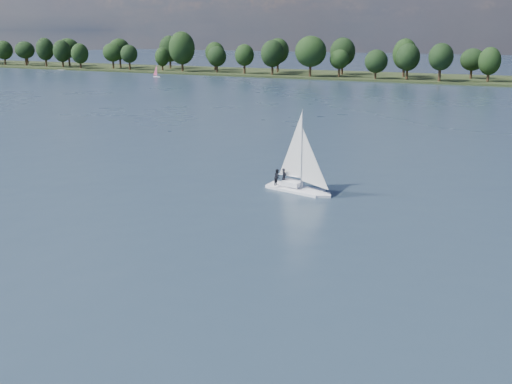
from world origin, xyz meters
TOP-DOWN VIEW (x-y plane):
  - ground at (0.00, 100.00)m, footprint 700.00×700.00m
  - far_shore at (0.00, 212.00)m, footprint 660.00×40.00m
  - sailboat at (-9.15, 50.24)m, footprint 7.62×3.56m
  - dinghy_pink at (-117.32, 177.98)m, footprint 3.19×1.45m
  - pontoon at (-178.57, 191.61)m, footprint 4.01×2.03m
  - treeline at (-7.93, 207.74)m, footprint 562.05×73.93m

SIDE VIEW (x-z plane):
  - ground at x=0.00m, z-range 0.00..0.00m
  - far_shore at x=0.00m, z-range -0.75..0.75m
  - pontoon at x=-178.57m, z-range -0.25..0.25m
  - dinghy_pink at x=-117.32m, z-range -1.31..3.66m
  - sailboat at x=-9.15m, z-range -2.14..7.54m
  - treeline at x=-7.93m, z-range -0.86..16.84m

